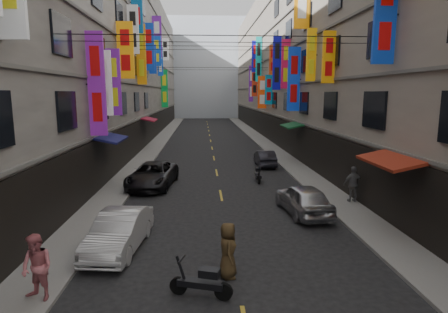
{
  "coord_description": "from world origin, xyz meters",
  "views": [
    {
      "loc": [
        -1.01,
        4.05,
        5.57
      ],
      "look_at": [
        -0.43,
        13.93,
        3.89
      ],
      "focal_mm": 30.0,
      "sensor_mm": 36.0,
      "label": 1
    }
  ],
  "objects": [
    {
      "name": "pedestrian_crossing",
      "position": [
        -0.27,
        14.71,
        0.87
      ],
      "size": [
        0.6,
        0.86,
        1.73
      ],
      "primitive_type": "imported",
      "rotation": [
        0.0,
        0.0,
        1.59
      ],
      "color": "#45331B",
      "rests_on": "ground"
    },
    {
      "name": "sidewalk_left",
      "position": [
        -6.0,
        42.0,
        0.06
      ],
      "size": [
        2.0,
        90.0,
        0.12
      ],
      "primitive_type": "cube",
      "color": "slate",
      "rests_on": "ground"
    },
    {
      "name": "pedestrian_rfar",
      "position": [
        6.6,
        22.0,
        1.03
      ],
      "size": [
        1.1,
        0.67,
        1.83
      ],
      "primitive_type": "imported",
      "rotation": [
        0.0,
        0.0,
        3.19
      ],
      "color": "slate",
      "rests_on": "sidewalk_right"
    },
    {
      "name": "building_row_left",
      "position": [
        -11.99,
        42.0,
        9.49
      ],
      "size": [
        10.14,
        90.0,
        19.0
      ],
      "color": "gray",
      "rests_on": "ground"
    },
    {
      "name": "car_right_mid",
      "position": [
        3.66,
        20.59,
        0.71
      ],
      "size": [
        2.11,
        4.34,
        1.43
      ],
      "primitive_type": "imported",
      "rotation": [
        0.0,
        0.0,
        3.25
      ],
      "color": "#B3B3B8",
      "rests_on": "ground"
    },
    {
      "name": "pedestrian_lfar",
      "position": [
        -5.4,
        13.55,
        1.02
      ],
      "size": [
        1.05,
        0.91,
        1.81
      ],
      "primitive_type": "imported",
      "rotation": [
        0.0,
        0.0,
        -0.43
      ],
      "color": "#CA6B72",
      "rests_on": "sidewalk_left"
    },
    {
      "name": "sidewalk_right",
      "position": [
        6.0,
        42.0,
        0.06
      ],
      "size": [
        2.0,
        90.0,
        0.12
      ],
      "primitive_type": "cube",
      "color": "slate",
      "rests_on": "ground"
    },
    {
      "name": "building_row_right",
      "position": [
        11.99,
        42.0,
        9.49
      ],
      "size": [
        10.14,
        90.0,
        19.0
      ],
      "color": "gray",
      "rests_on": "ground"
    },
    {
      "name": "car_left_mid",
      "position": [
        -4.0,
        16.96,
        0.69
      ],
      "size": [
        1.93,
        4.34,
        1.38
      ],
      "primitive_type": "imported",
      "rotation": [
        0.0,
        0.0,
        -0.11
      ],
      "color": "silver",
      "rests_on": "ground"
    },
    {
      "name": "scooter_far_right",
      "position": [
        2.53,
        27.19,
        0.44
      ],
      "size": [
        0.5,
        1.8,
        1.14
      ],
      "rotation": [
        0.0,
        0.0,
        3.1
      ],
      "color": "black",
      "rests_on": "ground"
    },
    {
      "name": "street_awnings",
      "position": [
        -1.26,
        26.0,
        3.0
      ],
      "size": [
        13.99,
        35.2,
        0.41
      ],
      "color": "#144E23",
      "rests_on": "ground"
    },
    {
      "name": "car_right_far",
      "position": [
        3.81,
        32.19,
        0.62
      ],
      "size": [
        1.34,
        3.75,
        1.23
      ],
      "primitive_type": "imported",
      "rotation": [
        0.0,
        0.0,
        3.13
      ],
      "color": "#25252C",
      "rests_on": "ground"
    },
    {
      "name": "car_left_far",
      "position": [
        -4.0,
        26.19,
        0.72
      ],
      "size": [
        2.96,
        5.42,
        1.44
      ],
      "primitive_type": "imported",
      "rotation": [
        0.0,
        0.0,
        -0.11
      ],
      "color": "black",
      "rests_on": "ground"
    },
    {
      "name": "scooter_crossing",
      "position": [
        -1.06,
        13.6,
        0.44
      ],
      "size": [
        1.75,
        0.75,
        1.14
      ],
      "rotation": [
        0.0,
        0.0,
        1.27
      ],
      "color": "black",
      "rests_on": "ground"
    },
    {
      "name": "shop_signage",
      "position": [
        -0.33,
        35.07,
        9.24
      ],
      "size": [
        14.0,
        55.0,
        12.31
      ],
      "color": "blue",
      "rests_on": "ground"
    },
    {
      "name": "overhead_cables",
      "position": [
        0.0,
        30.0,
        8.8
      ],
      "size": [
        14.0,
        38.04,
        1.24
      ],
      "color": "black",
      "rests_on": "ground"
    },
    {
      "name": "lane_markings",
      "position": [
        0.0,
        39.0,
        0.0
      ],
      "size": [
        0.12,
        80.2,
        0.01
      ],
      "color": "gold",
      "rests_on": "ground"
    },
    {
      "name": "haze_block",
      "position": [
        0.0,
        92.0,
        11.0
      ],
      "size": [
        18.0,
        8.0,
        22.0
      ],
      "primitive_type": "cube",
      "color": "silver",
      "rests_on": "ground"
    }
  ]
}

